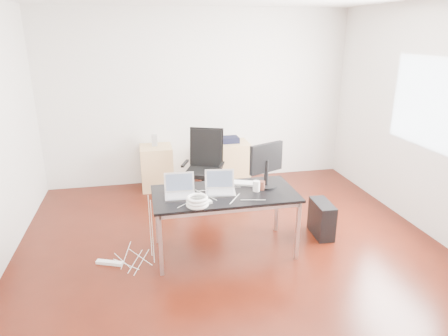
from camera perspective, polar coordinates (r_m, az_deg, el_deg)
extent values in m
plane|color=#330D05|center=(4.75, 1.42, -11.89)|extent=(5.00, 5.00, 0.00)
plane|color=silver|center=(6.61, -3.59, 9.92)|extent=(5.00, 0.00, 5.00)
plane|color=silver|center=(2.03, 18.76, -12.75)|extent=(5.00, 0.00, 5.00)
plane|color=silver|center=(5.36, 28.65, 5.51)|extent=(0.00, 5.00, 5.00)
plane|color=white|center=(5.47, 27.53, 8.06)|extent=(0.00, 1.50, 1.50)
cube|color=black|center=(4.46, 0.09, -3.70)|extent=(1.60, 0.80, 0.03)
cube|color=silver|center=(4.23, -9.05, -10.84)|extent=(0.04, 0.04, 0.70)
cube|color=silver|center=(4.85, -9.56, -6.79)|extent=(0.04, 0.04, 0.70)
cube|color=silver|center=(4.53, 10.48, -8.81)|extent=(0.04, 0.04, 0.70)
cube|color=silver|center=(5.11, 7.53, -5.29)|extent=(0.04, 0.04, 0.70)
cylinder|color=black|center=(5.88, -2.95, -3.05)|extent=(0.06, 0.06, 0.47)
cube|color=black|center=(5.78, -2.99, -0.62)|extent=(0.62, 0.61, 0.06)
cube|color=black|center=(5.89, -2.57, 2.89)|extent=(0.46, 0.26, 0.55)
cube|color=tan|center=(6.54, -9.58, 0.08)|extent=(0.50, 0.50, 0.70)
cube|color=tan|center=(6.70, 1.27, 0.82)|extent=(0.50, 0.50, 0.70)
cube|color=black|center=(5.16, 13.77, -7.07)|extent=(0.23, 0.46, 0.44)
cylinder|color=black|center=(6.73, -1.27, -1.00)|extent=(0.30, 0.30, 0.28)
cube|color=white|center=(4.69, -16.06, -12.88)|extent=(0.30, 0.17, 0.04)
cube|color=silver|center=(4.36, -6.26, -4.05)|extent=(0.34, 0.25, 0.01)
cube|color=silver|center=(4.43, -6.39, -2.07)|extent=(0.33, 0.06, 0.22)
cube|color=#475166|center=(4.42, -6.39, -2.10)|extent=(0.29, 0.05, 0.18)
cube|color=silver|center=(4.43, -0.51, -3.55)|extent=(0.36, 0.28, 0.01)
cube|color=silver|center=(4.50, -0.59, -1.61)|extent=(0.33, 0.09, 0.22)
cube|color=#475166|center=(4.49, -0.58, -1.63)|extent=(0.29, 0.08, 0.18)
cylinder|color=black|center=(4.66, 5.98, -2.48)|extent=(0.26, 0.26, 0.02)
cylinder|color=black|center=(4.60, 6.05, -0.63)|extent=(0.05, 0.05, 0.30)
cube|color=black|center=(4.56, 6.06, 1.44)|extent=(0.43, 0.23, 0.34)
cube|color=#475166|center=(4.59, 5.96, 1.55)|extent=(0.36, 0.16, 0.29)
cube|color=white|center=(4.71, 1.73, -2.10)|extent=(0.46, 0.30, 0.02)
cylinder|color=white|center=(4.49, 4.65, -2.58)|extent=(0.10, 0.10, 0.12)
cylinder|color=#5E2D20|center=(4.54, 5.38, -2.49)|extent=(0.10, 0.10, 0.10)
torus|color=white|center=(4.13, -3.82, -5.22)|extent=(0.24, 0.24, 0.04)
torus|color=white|center=(4.11, -3.83, -4.76)|extent=(0.23, 0.23, 0.04)
torus|color=white|center=(4.10, -3.84, -4.30)|extent=(0.22, 0.22, 0.04)
cube|color=white|center=(4.19, -2.31, -4.84)|extent=(0.09, 0.09, 0.03)
cube|color=#9E9E9E|center=(6.46, -9.90, 3.91)|extent=(0.09, 0.08, 0.18)
cube|color=black|center=(6.58, 0.76, 4.08)|extent=(0.31, 0.25, 0.09)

